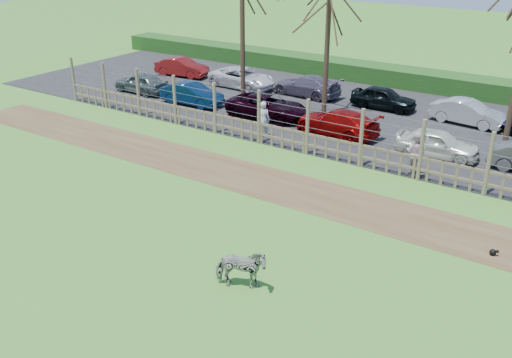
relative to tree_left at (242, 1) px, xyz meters
The scene contains 21 objects.
ground 15.17m from the tree_left, 62.53° to the right, with size 120.00×120.00×0.00m, color #6FA947.
dirt_strip 11.74m from the tree_left, 50.91° to the right, with size 34.00×2.80×0.01m, color brown.
asphalt 8.81m from the tree_left, 17.10° to the left, with size 44.00×13.00×0.04m, color #232326.
hedge 12.20m from the tree_left, 54.16° to the left, with size 46.00×2.00×1.10m, color #1E4716.
fence 9.25m from the tree_left, 34.70° to the right, with size 30.16×0.16×2.50m.
tree_left is the anchor object (origin of this frame).
tree_mid 4.67m from the tree_left, 12.53° to the left, with size 4.80×4.80×6.83m.
zebra 18.13m from the tree_left, 55.43° to the right, with size 0.66×1.45×1.23m, color gray.
visitor_a 7.08m from the tree_left, 44.90° to the right, with size 0.63×0.41×1.72m, color #B6B8C8.
visitor_b 12.75m from the tree_left, 19.71° to the right, with size 0.84×0.65×1.72m, color silver.
crow 18.45m from the tree_left, 29.65° to the right, with size 0.28×0.21×0.23m.
car_0 8.31m from the tree_left, 169.73° to the right, with size 1.42×3.52×1.20m, color #505D5A.
car_1 5.73m from the tree_left, 149.30° to the right, with size 1.27×3.64×1.20m, color #0A2648.
car_2 5.60m from the tree_left, 26.17° to the right, with size 1.99×4.32×1.20m, color black.
car_3 8.31m from the tree_left, 12.88° to the right, with size 1.68×4.13×1.20m, color #910806.
car_4 12.50m from the tree_left, ahead, with size 1.42×3.52×1.20m, color white.
car_7 9.33m from the tree_left, 155.55° to the left, with size 1.27×3.64×1.20m, color maroon.
car_8 6.29m from the tree_left, 125.54° to the left, with size 1.99×4.32×1.20m, color white.
car_9 6.48m from the tree_left, 61.19° to the left, with size 1.68×4.13×1.20m, color #61566A.
car_10 9.14m from the tree_left, 28.74° to the left, with size 1.42×3.52×1.20m, color black.
car_11 12.78m from the tree_left, 17.45° to the left, with size 1.27×3.64×1.20m, color #BABDBA.
Camera 1 is at (11.03, -12.61, 9.19)m, focal length 40.00 mm.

